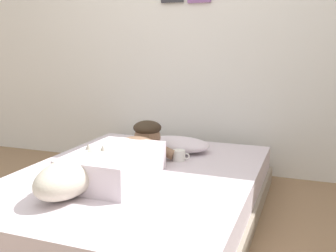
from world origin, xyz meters
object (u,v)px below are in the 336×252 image
(person_lying, at_px, (125,156))
(dog, at_px, (72,175))
(bed, at_px, (138,194))
(pillow, at_px, (176,144))
(coffee_cup, at_px, (179,155))
(cell_phone, at_px, (114,176))

(person_lying, height_order, dog, person_lying)
(bed, relative_size, dog, 3.41)
(pillow, xyz_separation_m, dog, (-0.24, -1.02, 0.05))
(person_lying, relative_size, dog, 1.60)
(coffee_cup, xyz_separation_m, cell_phone, (-0.26, -0.47, -0.03))
(bed, xyz_separation_m, dog, (-0.17, -0.46, 0.25))
(dog, distance_m, coffee_cup, 0.86)
(coffee_cup, bearing_deg, dog, -113.22)
(pillow, bearing_deg, bed, -96.63)
(bed, xyz_separation_m, cell_phone, (-0.09, -0.14, 0.15))
(pillow, bearing_deg, person_lying, -102.64)
(bed, height_order, pillow, pillow)
(dog, height_order, coffee_cup, dog)
(bed, height_order, cell_phone, cell_phone)
(bed, distance_m, coffee_cup, 0.42)
(dog, relative_size, coffee_cup, 4.60)
(bed, bearing_deg, person_lying, -152.62)
(coffee_cup, bearing_deg, bed, -116.63)
(bed, xyz_separation_m, coffee_cup, (0.17, 0.33, 0.19))
(pillow, bearing_deg, dog, -103.09)
(person_lying, distance_m, cell_phone, 0.15)
(person_lying, bearing_deg, coffee_cup, 57.44)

